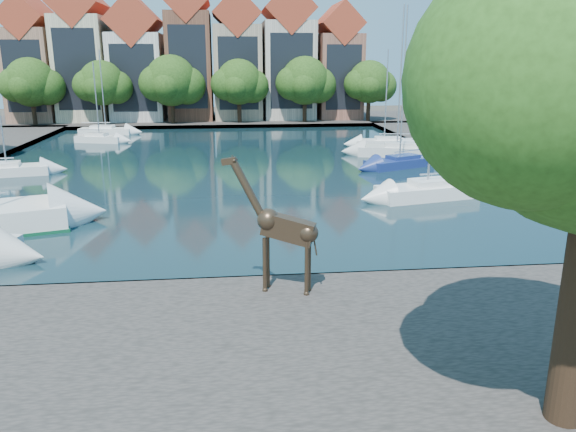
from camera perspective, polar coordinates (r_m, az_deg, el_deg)
name	(u,v)px	position (r m, az deg, el deg)	size (l,w,h in m)	color
ground	(219,290)	(20.42, -7.04, -7.44)	(160.00, 160.00, 0.00)	#38332B
water_basin	(222,166)	(43.53, -6.69, 5.06)	(38.00, 50.00, 0.08)	black
near_quay	(215,396)	(14.11, -7.41, -17.68)	(50.00, 14.00, 0.50)	#433E3A
far_quay	(223,120)	(75.20, -6.57, 9.68)	(60.00, 16.00, 0.50)	#433E3A
right_quay	(531,157)	(49.93, 23.48, 5.48)	(14.00, 52.00, 0.50)	#433E3A
townhouse_west_end	(35,64)	(78.38, -24.33, 13.89)	(5.44, 9.18, 14.93)	#976A52
townhouse_west_mid	(84,57)	(76.80, -20.01, 14.97)	(5.94, 9.18, 16.79)	beige
townhouse_west_inner	(138,64)	(75.59, -15.00, 14.69)	(6.43, 9.18, 15.15)	silver
townhouse_center	(190,56)	(74.92, -9.95, 15.75)	(5.44, 9.18, 16.93)	brown
townhouse_east_inner	(237,61)	(74.80, -5.17, 15.43)	(5.94, 9.18, 15.79)	tan
townhouse_east_mid	(288,58)	(75.21, -0.02, 15.77)	(6.43, 9.18, 16.65)	beige
townhouse_east_end	(337,66)	(76.19, 5.01, 14.97)	(5.44, 9.18, 14.43)	brown
far_tree_far_west	(32,84)	(72.87, -24.61, 12.10)	(7.28, 5.60, 7.68)	#332114
far_tree_west	(103,85)	(70.83, -18.31, 12.56)	(6.76, 5.20, 7.36)	#332114
far_tree_mid_west	(172,82)	(69.63, -11.70, 13.15)	(7.80, 6.00, 8.00)	#332114
far_tree_mid_east	(240,83)	(69.37, -4.93, 13.27)	(7.02, 5.40, 7.52)	#332114
far_tree_east	(306,82)	(70.01, 1.81, 13.43)	(7.54, 5.80, 7.84)	#332114
far_tree_far_east	(370,83)	(71.55, 8.33, 13.19)	(6.76, 5.20, 7.36)	#332114
giraffe_statue	(281,228)	(18.24, -0.74, -1.19)	(3.04, 1.30, 4.45)	#3A2B1D
sailboat_left_c	(7,168)	(44.13, -26.65, 4.36)	(5.76, 2.95, 8.44)	white
sailboat_left_d	(100,137)	(58.39, -18.60, 7.59)	(4.84, 2.81, 7.62)	silver
sailboat_left_e	(106,129)	(64.57, -18.02, 8.36)	(5.66, 2.51, 8.84)	white
sailboat_right_a	(427,188)	(33.79, 13.97, 2.78)	(6.29, 3.37, 11.44)	white
sailboat_right_b	(399,160)	(43.31, 11.26, 5.57)	(5.75, 4.02, 11.56)	navy
sailboat_right_c	(397,148)	(48.44, 11.01, 6.77)	(6.86, 3.72, 12.07)	silver
sailboat_right_d	(384,141)	(53.52, 9.75, 7.50)	(5.46, 2.39, 8.75)	white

